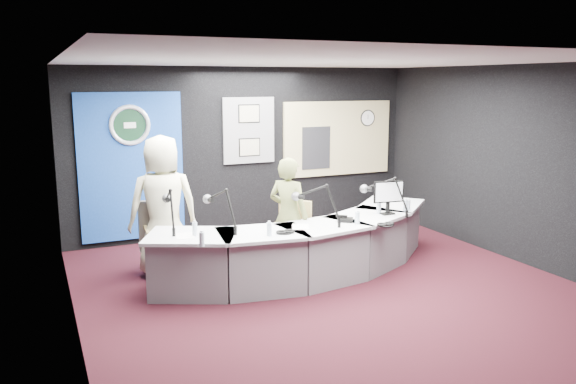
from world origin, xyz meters
name	(u,v)px	position (x,y,z in m)	size (l,w,h in m)	color
ground	(328,287)	(0.00, 0.00, 0.00)	(6.00, 6.00, 0.00)	black
ceiling	(331,61)	(0.00, 0.00, 2.80)	(6.00, 6.00, 0.02)	silver
wall_back	(246,151)	(0.00, 3.00, 1.40)	(6.00, 0.02, 2.80)	black
wall_front	(517,238)	(0.00, -3.00, 1.40)	(6.00, 0.02, 2.80)	black
wall_left	(68,198)	(-3.00, 0.00, 1.40)	(0.02, 6.00, 2.80)	black
wall_right	(515,164)	(3.00, 0.00, 1.40)	(0.02, 6.00, 2.80)	black
broadcast_desk	(306,248)	(-0.05, 0.55, 0.38)	(4.50, 1.90, 0.75)	silver
backdrop_panel	(132,167)	(-1.90, 2.97, 1.25)	(1.60, 0.05, 2.30)	navy
agency_seal	(130,125)	(-1.90, 2.93, 1.90)	(0.63, 0.63, 0.07)	silver
seal_center	(130,125)	(-1.90, 2.94, 1.90)	(0.48, 0.48, 0.01)	black
pinboard	(249,130)	(0.05, 2.97, 1.75)	(0.90, 0.04, 1.10)	slate
framed_photo_upper	(249,114)	(0.05, 2.94, 2.03)	(0.34, 0.02, 0.27)	gray
framed_photo_lower	(250,147)	(0.05, 2.94, 1.47)	(0.34, 0.02, 0.27)	gray
booth_window_frame	(338,138)	(1.75, 2.97, 1.55)	(2.12, 0.06, 1.32)	tan
booth_glow	(338,138)	(1.75, 2.96, 1.55)	(2.00, 0.02, 1.20)	beige
equipment_rack	(316,148)	(1.30, 2.94, 1.40)	(0.55, 0.02, 0.75)	black
wall_clock	(368,118)	(2.35, 2.94, 1.90)	(0.28, 0.28, 0.01)	white
armchair_left	(165,239)	(-1.77, 1.35, 0.48)	(0.55, 0.55, 0.97)	tan
armchair_right	(289,234)	(-0.21, 0.75, 0.53)	(0.60, 0.60, 1.07)	tan
draped_jacket	(157,225)	(-1.80, 1.60, 0.62)	(0.50, 0.10, 0.70)	#6C655B
person_man	(163,206)	(-1.77, 1.35, 0.94)	(0.92, 0.60, 1.88)	beige
person_woman	(289,215)	(-0.21, 0.75, 0.79)	(0.58, 0.38, 1.58)	olive
computer_monitor	(388,192)	(1.13, 0.40, 1.07)	(0.48, 0.03, 0.33)	black
desk_phone	(345,220)	(0.39, 0.28, 0.78)	(0.19, 0.16, 0.05)	black
headphones_near	(385,224)	(0.75, -0.12, 0.77)	(0.23, 0.23, 0.04)	black
headphones_far	(285,232)	(-0.57, 0.05, 0.77)	(0.19, 0.19, 0.03)	black
paper_stack	(185,236)	(-1.71, 0.43, 0.75)	(0.21, 0.30, 0.00)	white
notepad	(300,227)	(-0.27, 0.26, 0.75)	(0.21, 0.30, 0.00)	white
boom_mic_a	(170,206)	(-1.80, 0.79, 1.05)	(0.18, 0.74, 0.60)	black
boom_mic_b	(221,206)	(-1.23, 0.53, 1.05)	(0.28, 0.72, 0.60)	black
boom_mic_c	(317,202)	(-0.02, 0.29, 1.05)	(0.50, 0.61, 0.60)	black
boom_mic_d	(385,194)	(1.08, 0.39, 1.05)	(0.50, 0.61, 0.60)	black
water_bottles	(317,219)	(-0.06, 0.22, 0.84)	(3.22, 0.63, 0.18)	silver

